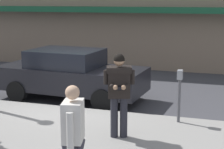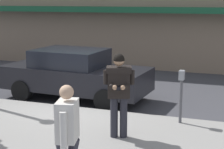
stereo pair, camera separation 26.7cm
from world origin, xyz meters
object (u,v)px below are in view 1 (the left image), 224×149
Objects in this scene: parking_meter at (179,88)px; parked_sedan_mid at (70,74)px; pedestrian_in_light_coat at (73,134)px; man_texting_on_phone at (119,87)px.

parked_sedan_mid is at bearing 155.51° from parking_meter.
pedestrian_in_light_coat reaches higher than parked_sedan_mid.
parked_sedan_mid is 2.56× the size of man_texting_on_phone.
pedestrian_in_light_coat is (0.05, -2.51, -0.14)m from man_texting_on_phone.
man_texting_on_phone is 2.51m from pedestrian_in_light_coat.
parking_meter is at bearing 52.31° from man_texting_on_phone.
parked_sedan_mid is at bearing 129.26° from man_texting_on_phone.
parking_meter is (1.02, 3.90, -0.14)m from pedestrian_in_light_coat.
man_texting_on_phone is at bearing 91.18° from pedestrian_in_light_coat.
man_texting_on_phone is 1.06× the size of pedestrian_in_light_coat.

